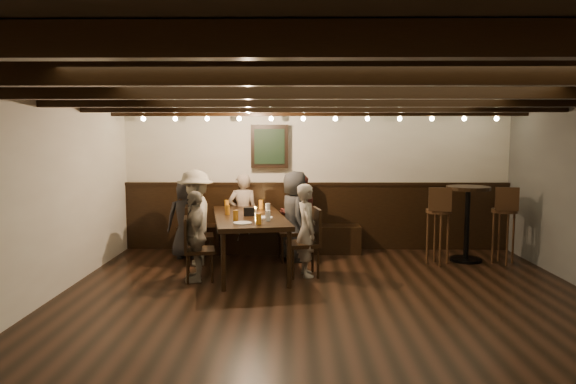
{
  "coord_description": "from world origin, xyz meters",
  "views": [
    {
      "loc": [
        -0.4,
        -5.18,
        1.89
      ],
      "look_at": [
        -0.47,
        1.3,
        1.21
      ],
      "focal_mm": 32.0,
      "sensor_mm": 36.0,
      "label": 1
    }
  ],
  "objects_px": {
    "chair_left_far": "(198,261)",
    "chair_left_near": "(199,246)",
    "person_right_near": "(295,216)",
    "person_right_far": "(307,230)",
    "high_top_table": "(467,212)",
    "bar_stool_left": "(438,235)",
    "dining_table": "(249,220)",
    "person_left_far": "(196,236)",
    "person_bench_right": "(299,214)",
    "bar_stool_right": "(503,235)",
    "chair_right_far": "(304,255)",
    "person_bench_left": "(187,219)",
    "person_left_near": "(196,217)",
    "chair_right_near": "(293,242)",
    "person_bench_centre": "(243,214)"
  },
  "relations": [
    {
      "from": "chair_left_far",
      "to": "chair_left_near",
      "type": "bearing_deg",
      "value": -179.95
    },
    {
      "from": "person_right_near",
      "to": "person_right_far",
      "type": "bearing_deg",
      "value": -180.0
    },
    {
      "from": "high_top_table",
      "to": "bar_stool_left",
      "type": "distance_m",
      "value": 0.63
    },
    {
      "from": "dining_table",
      "to": "high_top_table",
      "type": "xyz_separation_m",
      "value": [
        3.3,
        0.56,
        0.03
      ]
    },
    {
      "from": "person_left_far",
      "to": "person_right_far",
      "type": "distance_m",
      "value": 1.5
    },
    {
      "from": "person_bench_right",
      "to": "bar_stool_right",
      "type": "relative_size",
      "value": 1.11
    },
    {
      "from": "chair_right_far",
      "to": "bar_stool_left",
      "type": "bearing_deg",
      "value": -81.89
    },
    {
      "from": "person_bench_left",
      "to": "person_bench_right",
      "type": "height_order",
      "value": "person_bench_right"
    },
    {
      "from": "dining_table",
      "to": "person_right_far",
      "type": "bearing_deg",
      "value": -30.96
    },
    {
      "from": "dining_table",
      "to": "person_right_far",
      "type": "height_order",
      "value": "person_right_far"
    },
    {
      "from": "person_right_far",
      "to": "bar_stool_right",
      "type": "distance_m",
      "value": 3.07
    },
    {
      "from": "chair_left_near",
      "to": "bar_stool_left",
      "type": "xyz_separation_m",
      "value": [
        3.59,
        0.04,
        0.16
      ]
    },
    {
      "from": "dining_table",
      "to": "chair_left_near",
      "type": "bearing_deg",
      "value": 147.95
    },
    {
      "from": "chair_left_far",
      "to": "person_left_far",
      "type": "bearing_deg",
      "value": -90.0
    },
    {
      "from": "chair_left_far",
      "to": "high_top_table",
      "type": "height_order",
      "value": "high_top_table"
    },
    {
      "from": "person_bench_right",
      "to": "person_left_near",
      "type": "xyz_separation_m",
      "value": [
        -1.54,
        -0.74,
        0.06
      ]
    },
    {
      "from": "person_right_near",
      "to": "bar_stool_left",
      "type": "distance_m",
      "value": 2.17
    },
    {
      "from": "chair_left_far",
      "to": "person_left_near",
      "type": "distance_m",
      "value": 1.01
    },
    {
      "from": "chair_left_far",
      "to": "high_top_table",
      "type": "bearing_deg",
      "value": 95.79
    },
    {
      "from": "person_right_far",
      "to": "chair_left_near",
      "type": "bearing_deg",
      "value": 58.5
    },
    {
      "from": "chair_left_near",
      "to": "chair_left_far",
      "type": "distance_m",
      "value": 0.9
    },
    {
      "from": "chair_right_near",
      "to": "chair_right_far",
      "type": "xyz_separation_m",
      "value": [
        0.16,
        -0.89,
        0.0
      ]
    },
    {
      "from": "chair_right_far",
      "to": "person_right_far",
      "type": "relative_size",
      "value": 0.74
    },
    {
      "from": "person_right_near",
      "to": "bar_stool_left",
      "type": "relative_size",
      "value": 1.18
    },
    {
      "from": "person_bench_right",
      "to": "bar_stool_left",
      "type": "xyz_separation_m",
      "value": [
        2.08,
        -0.69,
        -0.21
      ]
    },
    {
      "from": "chair_left_far",
      "to": "person_bench_left",
      "type": "distance_m",
      "value": 1.41
    },
    {
      "from": "dining_table",
      "to": "bar_stool_right",
      "type": "distance_m",
      "value": 3.83
    },
    {
      "from": "chair_right_near",
      "to": "person_bench_right",
      "type": "bearing_deg",
      "value": -21.86
    },
    {
      "from": "chair_right_far",
      "to": "person_bench_left",
      "type": "xyz_separation_m",
      "value": [
        -1.84,
        1.04,
        0.34
      ]
    },
    {
      "from": "chair_right_far",
      "to": "bar_stool_right",
      "type": "xyz_separation_m",
      "value": [
        3.01,
        0.72,
        0.15
      ]
    },
    {
      "from": "dining_table",
      "to": "person_bench_right",
      "type": "bearing_deg",
      "value": 45.0
    },
    {
      "from": "dining_table",
      "to": "bar_stool_left",
      "type": "height_order",
      "value": "bar_stool_left"
    },
    {
      "from": "chair_right_near",
      "to": "person_right_near",
      "type": "bearing_deg",
      "value": -90.0
    },
    {
      "from": "person_left_near",
      "to": "person_right_far",
      "type": "distance_m",
      "value": 1.75
    },
    {
      "from": "chair_right_far",
      "to": "person_right_far",
      "type": "bearing_deg",
      "value": -90.0
    },
    {
      "from": "chair_right_far",
      "to": "bar_stool_right",
      "type": "distance_m",
      "value": 3.1
    },
    {
      "from": "chair_right_near",
      "to": "person_right_far",
      "type": "distance_m",
      "value": 0.97
    },
    {
      "from": "chair_right_near",
      "to": "bar_stool_right",
      "type": "xyz_separation_m",
      "value": [
        3.17,
        -0.16,
        0.15
      ]
    },
    {
      "from": "chair_right_far",
      "to": "person_bench_centre",
      "type": "bearing_deg",
      "value": 25.63
    },
    {
      "from": "person_right_near",
      "to": "person_left_far",
      "type": "bearing_deg",
      "value": 120.96
    },
    {
      "from": "person_bench_right",
      "to": "high_top_table",
      "type": "relative_size",
      "value": 1.12
    },
    {
      "from": "chair_left_near",
      "to": "person_left_far",
      "type": "relative_size",
      "value": 0.74
    },
    {
      "from": "bar_stool_left",
      "to": "bar_stool_right",
      "type": "xyz_separation_m",
      "value": [
        1.0,
        0.05,
        0.0
      ]
    },
    {
      "from": "dining_table",
      "to": "chair_left_near",
      "type": "distance_m",
      "value": 0.96
    },
    {
      "from": "chair_left_near",
      "to": "person_left_far",
      "type": "distance_m",
      "value": 0.96
    },
    {
      "from": "chair_left_far",
      "to": "person_left_near",
      "type": "relative_size",
      "value": 0.6
    },
    {
      "from": "chair_left_near",
      "to": "chair_right_near",
      "type": "xyz_separation_m",
      "value": [
        1.41,
        0.26,
        0.01
      ]
    },
    {
      "from": "chair_right_near",
      "to": "bar_stool_left",
      "type": "height_order",
      "value": "bar_stool_left"
    },
    {
      "from": "person_left_near",
      "to": "high_top_table",
      "type": "bearing_deg",
      "value": 83.21
    },
    {
      "from": "person_left_near",
      "to": "dining_table",
      "type": "bearing_deg",
      "value": 59.04
    }
  ]
}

